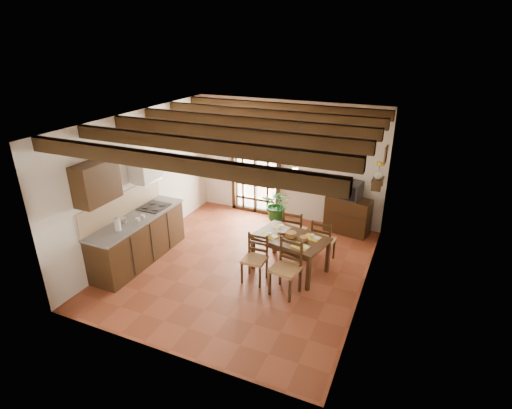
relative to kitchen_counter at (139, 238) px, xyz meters
The scene contains 25 objects.
ground_plane 2.10m from the kitchen_counter, 17.06° to the left, with size 5.00×5.00×0.00m, color brown.
room_shell 2.45m from the kitchen_counter, 17.06° to the left, with size 4.52×5.02×2.81m.
ceiling_beams 3.02m from the kitchen_counter, 17.06° to the left, with size 4.50×4.34×0.20m.
french_door 3.33m from the kitchen_counter, 69.23° to the left, with size 1.26×0.11×2.32m.
kitchen_counter is the anchor object (origin of this frame).
upper_cabinet 1.55m from the kitchen_counter, 99.72° to the right, with size 0.35×0.80×0.70m, color #311F0F.
range_hood 1.38m from the kitchen_counter, 99.79° to the left, with size 0.38×0.60×0.54m.
counter_items 0.49m from the kitchen_counter, 89.91° to the left, with size 0.50×1.43×0.25m.
dining_table 2.95m from the kitchen_counter, 16.18° to the left, with size 1.46×1.11×0.71m.
chair_near_left 2.38m from the kitchen_counter, ahead, with size 0.41×0.39×0.88m.
chair_near_right 3.00m from the kitchen_counter, ahead, with size 0.51×0.50×0.98m.
chair_far_left 3.09m from the kitchen_counter, 30.07° to the left, with size 0.44×0.42×0.93m.
chair_far_right 3.59m from the kitchen_counter, 22.93° to the left, with size 0.45×0.43×0.90m.
table_setting 2.96m from the kitchen_counter, 16.18° to the left, with size 0.95×0.63×0.09m.
table_bowl 2.78m from the kitchen_counter, 19.37° to the left, with size 0.22×0.22×0.05m, color white.
sideboard 4.49m from the kitchen_counter, 38.99° to the left, with size 0.97×0.44×0.82m, color #311F0F.
crt_tv 4.52m from the kitchen_counter, 38.93° to the left, with size 0.52×0.49×0.40m.
fuse_box 4.80m from the kitchen_counter, 41.72° to the left, with size 0.25×0.03×0.32m, color white.
plant_pot 3.16m from the kitchen_counter, 51.60° to the left, with size 0.36×0.36×0.22m, color maroon.
potted_plant 3.15m from the kitchen_counter, 51.60° to the left, with size 1.73×1.48×1.93m, color #144C19.
wall_shelf 4.76m from the kitchen_counter, 28.25° to the left, with size 0.20×0.42×0.20m.
shelf_vase 4.80m from the kitchen_counter, 28.25° to the left, with size 0.15×0.15×0.15m, color #B2BFB2.
shelf_flowers 4.85m from the kitchen_counter, 28.25° to the left, with size 0.14×0.14×0.36m.
framed_picture 4.98m from the kitchen_counter, 27.77° to the left, with size 0.03×0.32×0.32m.
pendant_lamp 3.38m from the kitchen_counter, 18.03° to the left, with size 0.36×0.36×0.84m.
Camera 1 is at (2.88, -5.98, 4.15)m, focal length 28.00 mm.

